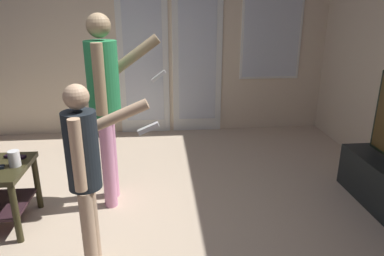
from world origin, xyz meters
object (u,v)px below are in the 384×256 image
person_adult (106,96)px  tv_remote_black (15,157)px  cup_near_edge (14,158)px  person_child (86,166)px

person_adult → tv_remote_black: bearing=-168.5°
person_adult → tv_remote_black: person_adult is taller
person_adult → cup_near_edge: (-0.68, -0.31, -0.40)m
person_child → cup_near_edge: person_child is taller
tv_remote_black → person_adult: bearing=26.3°
person_child → tv_remote_black: person_child is taller
cup_near_edge → tv_remote_black: cup_near_edge is taller
person_adult → tv_remote_black: 0.88m
person_adult → person_child: (-0.01, -0.90, -0.22)m
tv_remote_black → cup_near_edge: bearing=-54.3°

